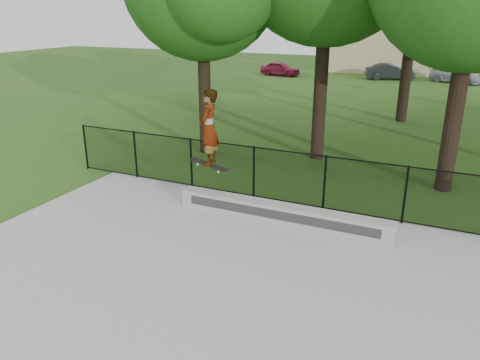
{
  "coord_description": "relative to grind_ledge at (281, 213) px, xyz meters",
  "views": [
    {
      "loc": [
        2.8,
        -5.33,
        5.03
      ],
      "look_at": [
        -1.63,
        4.2,
        1.2
      ],
      "focal_mm": 35.0,
      "sensor_mm": 36.0,
      "label": 1
    }
  ],
  "objects": [
    {
      "name": "ground",
      "position": [
        0.74,
        -4.7,
        -0.29
      ],
      "size": [
        100.0,
        100.0,
        0.0
      ],
      "primitive_type": "plane",
      "color": "#2C5618",
      "rests_on": "ground"
    },
    {
      "name": "concrete_slab",
      "position": [
        0.74,
        -4.7,
        -0.26
      ],
      "size": [
        14.0,
        12.0,
        0.06
      ],
      "primitive_type": "cube",
      "color": "#A4A59F",
      "rests_on": "ground"
    },
    {
      "name": "grind_ledge",
      "position": [
        0.0,
        0.0,
        0.0
      ],
      "size": [
        5.45,
        0.4,
        0.47
      ],
      "primitive_type": "cube",
      "color": "#ACADA7",
      "rests_on": "concrete_slab"
    },
    {
      "name": "car_a",
      "position": [
        -9.83,
        26.52,
        0.26
      ],
      "size": [
        3.31,
        1.58,
        1.1
      ],
      "primitive_type": "imported",
      "rotation": [
        0.0,
        0.0,
        1.48
      ],
      "color": "#9D1C3D",
      "rests_on": "ground"
    },
    {
      "name": "car_b",
      "position": [
        -1.4,
        27.87,
        0.3
      ],
      "size": [
        3.5,
        2.27,
        1.19
      ],
      "primitive_type": "imported",
      "rotation": [
        0.0,
        0.0,
        1.91
      ],
      "color": "black",
      "rests_on": "ground"
    },
    {
      "name": "car_c",
      "position": [
        3.24,
        28.14,
        0.24
      ],
      "size": [
        3.69,
        2.58,
        1.07
      ],
      "primitive_type": "imported",
      "rotation": [
        0.0,
        0.0,
        1.21
      ],
      "color": "#9D9CB1",
      "rests_on": "ground"
    },
    {
      "name": "skater_airborne",
      "position": [
        -1.98,
        -0.0,
        1.95
      ],
      "size": [
        0.83,
        0.77,
        2.09
      ],
      "color": "black",
      "rests_on": "ground"
    },
    {
      "name": "chainlink_fence",
      "position": [
        0.74,
        1.2,
        0.52
      ],
      "size": [
        16.06,
        0.06,
        1.5
      ],
      "color": "black",
      "rests_on": "concrete_slab"
    },
    {
      "name": "distant_building",
      "position": [
        -1.26,
        33.3,
        1.87
      ],
      "size": [
        12.4,
        6.4,
        4.3
      ],
      "color": "beige",
      "rests_on": "ground"
    }
  ]
}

